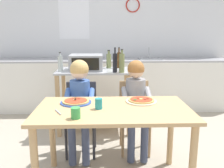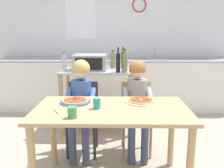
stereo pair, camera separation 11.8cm
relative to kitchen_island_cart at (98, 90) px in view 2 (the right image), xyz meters
name	(u,v)px [view 2 (the right image)]	position (x,y,z in m)	size (l,w,h in m)	color
ground_plane	(113,136)	(0.22, -0.25, -0.58)	(10.58, 10.58, 0.00)	#A89E8C
back_wall_tiled	(114,34)	(0.21, 1.39, 0.77)	(4.76, 0.14, 2.70)	silver
kitchen_counter	(114,84)	(0.22, 0.98, -0.13)	(4.28, 0.60, 1.11)	silver
kitchen_island_cart	(98,90)	(0.00, 0.00, 0.00)	(1.02, 0.59, 0.87)	#B7BABF
toaster_oven	(90,62)	(-0.10, 0.00, 0.39)	(0.44, 0.39, 0.21)	#999BA0
bottle_slim_sauce	(125,62)	(0.38, -0.08, 0.40)	(0.05, 0.05, 0.29)	olive
bottle_clear_vinegar	(123,60)	(0.36, 0.17, 0.41)	(0.05, 0.05, 0.30)	#4C2D14
bottle_squat_spirits	(118,62)	(0.28, -0.21, 0.42)	(0.06, 0.06, 0.32)	black
bottle_brown_beer	(113,60)	(0.21, 0.17, 0.40)	(0.07, 0.07, 0.26)	olive
bottle_tall_green_wine	(64,63)	(-0.44, -0.12, 0.40)	(0.07, 0.07, 0.26)	#ADB7B2
bottle_dark_olive_oil	(125,63)	(0.37, -0.23, 0.42)	(0.07, 0.07, 0.30)	olive
dining_table	(111,119)	(0.22, -1.31, 0.05)	(1.35, 0.77, 0.74)	tan
dining_chair_left	(83,112)	(-0.13, -0.68, -0.10)	(0.36, 0.36, 0.81)	#333338
dining_chair_right	(136,111)	(0.49, -0.64, -0.10)	(0.36, 0.36, 0.81)	tan
child_in_blue_striped_shirt	(81,96)	(-0.13, -0.79, 0.12)	(0.32, 0.42, 1.08)	#424C6B
child_in_grey_shirt	(137,97)	(0.49, -0.76, 0.10)	(0.32, 0.42, 1.06)	#424C6B
pizza_plate_blue_rimmed	(75,101)	(-0.13, -1.15, 0.17)	(0.29, 0.29, 0.03)	#3356B7
pizza_plate_cream	(141,101)	(0.49, -1.13, 0.17)	(0.29, 0.29, 0.03)	beige
drinking_cup_teal	(97,103)	(0.09, -1.33, 0.20)	(0.06, 0.06, 0.09)	teal
drinking_cup_green	(72,112)	(-0.08, -1.56, 0.20)	(0.08, 0.08, 0.09)	green
serving_spoon	(56,111)	(-0.24, -1.43, 0.16)	(0.01, 0.01, 0.14)	#B7BABF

